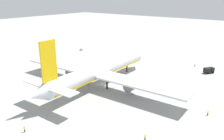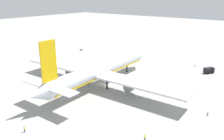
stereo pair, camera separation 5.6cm
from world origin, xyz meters
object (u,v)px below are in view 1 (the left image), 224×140
service_truck_1 (209,70)px  baggage_cart_0 (81,49)px  ground_worker_4 (145,137)px  ground_worker_1 (24,129)px  ground_worker_0 (208,113)px  traffic_cone_0 (104,53)px  traffic_cone_1 (119,55)px  traffic_cone_2 (134,60)px  airliner (99,71)px  traffic_cone_3 (114,58)px  ground_worker_2 (195,65)px

service_truck_1 → baggage_cart_0: size_ratio=1.85×
service_truck_1 → baggage_cart_0: 83.45m
baggage_cart_0 → ground_worker_4: (-63.50, -86.33, 0.08)m
ground_worker_1 → ground_worker_4: ground_worker_1 is taller
service_truck_1 → ground_worker_0: service_truck_1 is taller
traffic_cone_0 → ground_worker_4: bearing=-133.9°
traffic_cone_1 → traffic_cone_2: (-3.91, -13.44, 0.00)m
ground_worker_0 → ground_worker_4: bearing=159.0°
airliner → traffic_cone_3: (37.92, 21.35, -6.10)m
ground_worker_4 → traffic_cone_2: 77.94m
airliner → traffic_cone_3: bearing=29.4°
airliner → ground_worker_4: (-22.26, -34.67, -5.48)m
traffic_cone_0 → traffic_cone_3: size_ratio=1.00×
ground_worker_4 → airliner: bearing=57.3°
ground_worker_1 → traffic_cone_2: size_ratio=3.25×
ground_worker_4 → ground_worker_1: bearing=121.0°
airliner → ground_worker_0: airliner is taller
traffic_cone_2 → traffic_cone_3: (-4.06, 11.88, 0.00)m
baggage_cart_0 → traffic_cone_3: (-3.32, -30.31, -0.54)m
traffic_cone_1 → traffic_cone_3: 8.11m
traffic_cone_1 → ground_worker_2: bearing=-83.7°
ground_worker_1 → traffic_cone_2: ground_worker_1 is taller
ground_worker_2 → traffic_cone_2: (-8.94, 32.29, -0.54)m
ground_worker_2 → traffic_cone_0: (-7.53, 56.40, -0.54)m
service_truck_1 → traffic_cone_1: size_ratio=9.61×
ground_worker_4 → traffic_cone_1: 89.21m
airliner → ground_worker_2: airliner is taller
ground_worker_1 → traffic_cone_0: (82.64, 39.91, -0.64)m
airliner → traffic_cone_1: 51.65m
ground_worker_2 → traffic_cone_3: 46.05m
baggage_cart_0 → ground_worker_2: ground_worker_2 is taller
ground_worker_2 → traffic_cone_3: size_ratio=2.93×
ground_worker_2 → traffic_cone_1: bearing=96.3°
airliner → ground_worker_2: (50.92, -22.82, -5.56)m
ground_worker_4 → traffic_cone_0: (65.64, 68.24, -0.62)m
ground_worker_2 → traffic_cone_3: ground_worker_2 is taller
ground_worker_2 → service_truck_1: bearing=-127.0°
ground_worker_0 → traffic_cone_3: size_ratio=3.04×
airliner → ground_worker_1: airliner is taller
airliner → traffic_cone_2: airliner is taller
airliner → traffic_cone_1: bearing=26.5°
ground_worker_0 → ground_worker_1: (-40.69, 37.41, 0.06)m
ground_worker_0 → traffic_cone_2: size_ratio=3.04×
airliner → traffic_cone_0: size_ratio=140.88×
ground_worker_1 → service_truck_1: bearing=-16.9°
baggage_cart_0 → ground_worker_1: size_ratio=1.60×
traffic_cone_1 → ground_worker_0: bearing=-123.7°
service_truck_1 → ground_worker_2: service_truck_1 is taller
ground_worker_4 → ground_worker_2: bearing=9.2°
airliner → traffic_cone_1: airliner is taller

